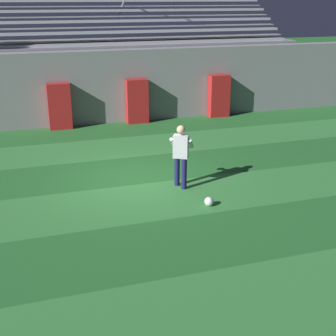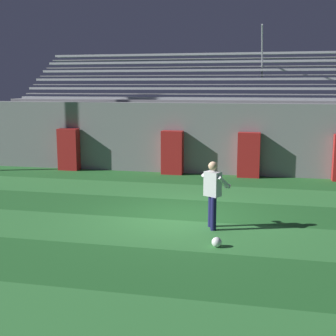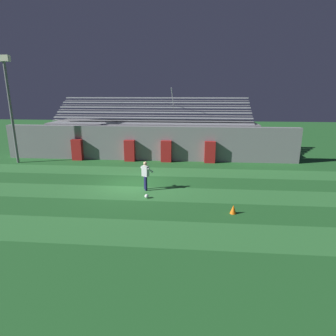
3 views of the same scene
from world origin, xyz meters
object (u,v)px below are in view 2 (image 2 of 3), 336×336
object	(u,v)px
goalkeeper	(213,190)
soccer_ball	(217,242)
padding_pillar_far_left	(69,149)
padding_pillar_gate_left	(172,153)
padding_pillar_gate_right	(249,155)

from	to	relation	value
goalkeeper	soccer_ball	distance (m)	1.60
padding_pillar_far_left	goalkeeper	bearing A→B (deg)	-44.98
padding_pillar_gate_left	padding_pillar_gate_right	size ratio (longest dim) A/B	1.00
padding_pillar_gate_left	padding_pillar_far_left	size ratio (longest dim) A/B	1.00
goalkeeper	padding_pillar_gate_left	bearing A→B (deg)	109.68
padding_pillar_gate_right	soccer_ball	size ratio (longest dim) A/B	7.82
padding_pillar_gate_left	padding_pillar_gate_right	world-z (taller)	same
padding_pillar_gate_right	soccer_ball	distance (m)	8.22
goalkeeper	soccer_ball	size ratio (longest dim) A/B	7.59
padding_pillar_gate_left	padding_pillar_gate_right	distance (m)	2.99
goalkeeper	soccer_ball	bearing A→B (deg)	-79.08
padding_pillar_gate_right	padding_pillar_far_left	world-z (taller)	same
padding_pillar_gate_right	soccer_ball	world-z (taller)	padding_pillar_gate_right
padding_pillar_gate_left	goalkeeper	xyz separation A→B (m)	(2.45, -6.84, 0.09)
padding_pillar_gate_left	goalkeeper	size ratio (longest dim) A/B	1.03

